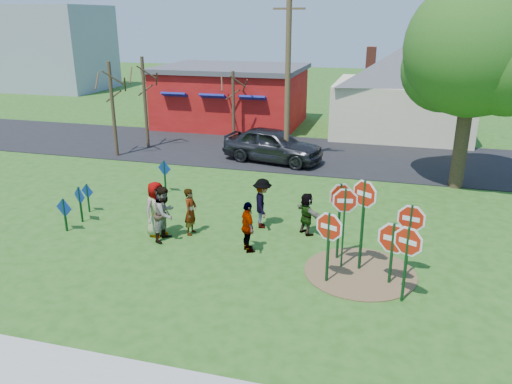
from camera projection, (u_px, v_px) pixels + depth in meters
The scene contains 29 objects.
ground at pixel (223, 241), 16.37m from camera, with size 120.00×120.00×0.00m, color #224F16.
road at pixel (292, 153), 26.83m from camera, with size 120.00×7.50×0.04m, color black.
dirt_patch at pixel (360, 272), 14.34m from camera, with size 3.20×3.20×0.03m, color brown.
red_building at pixel (232, 95), 33.46m from camera, with size 9.40×7.69×3.90m.
cream_house at pixel (403, 87), 30.40m from camera, with size 9.40×9.40×6.50m.
distant_building at pixel (53, 48), 49.32m from camera, with size 10.00×8.00×8.00m, color #8C939E.
stop_sign_a at pixel (329, 232), 13.36m from camera, with size 1.01×0.41×2.20m.
stop_sign_b at pixel (345, 208), 14.04m from camera, with size 0.97×0.18×2.58m.
stop_sign_c at pixel (364, 204), 13.86m from camera, with size 0.92×0.58×2.87m.
stop_sign_d at pixel (411, 224), 13.63m from camera, with size 1.03×0.27×2.28m.
stop_sign_e at pixel (393, 242), 13.35m from camera, with size 1.13×0.40×1.95m.
stop_sign_f at pixel (408, 247), 12.40m from camera, with size 0.95×0.49×2.22m.
stop_sign_g at pixel (340, 204), 14.58m from camera, with size 0.81×0.61×2.54m.
blue_diamond_a at pixel (64, 211), 16.89m from camera, with size 0.67×0.13×1.19m.
blue_diamond_b at pixel (80, 200), 17.61m from camera, with size 0.61×0.30×1.33m.
blue_diamond_c at pixel (88, 195), 18.56m from camera, with size 0.57×0.13×1.12m.
blue_diamond_d at pixel (165, 173), 20.57m from camera, with size 0.65×0.20×1.40m.
person_a at pixel (156, 209), 16.50m from camera, with size 0.92×0.60×1.88m, color #40438E.
person_b at pixel (191, 211), 16.65m from camera, with size 0.59×0.39×1.61m, color #317E74.
person_c at pixel (165, 214), 16.18m from camera, with size 0.89×0.69×1.83m, color #9A5F40.
person_d at pixel (262, 203), 17.18m from camera, with size 1.13×0.65×1.75m, color #37363B.
person_e at pixel (248, 227), 15.38m from camera, with size 0.96×0.40×1.64m, color #4B2F58.
person_f at pixel (307, 214), 16.68m from camera, with size 1.35×0.43×1.46m, color #1A4F22.
suv at pixel (273, 145), 24.96m from camera, with size 2.02×5.02×1.71m, color #29292E.
utility_pole at pixel (288, 75), 23.30m from camera, with size 2.03×0.26×8.31m.
leafy_tree at pixel (477, 56), 19.73m from camera, with size 6.00×5.47×8.53m.
bare_tree_west at pixel (144, 90), 26.95m from camera, with size 1.80×1.80×4.96m.
bare_tree_east at pixel (233, 96), 28.98m from camera, with size 1.80×1.80×4.02m.
bare_tree_mid at pixel (112, 96), 25.28m from camera, with size 1.80×1.80×4.86m.
Camera 1 is at (4.99, -14.09, 6.95)m, focal length 35.00 mm.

